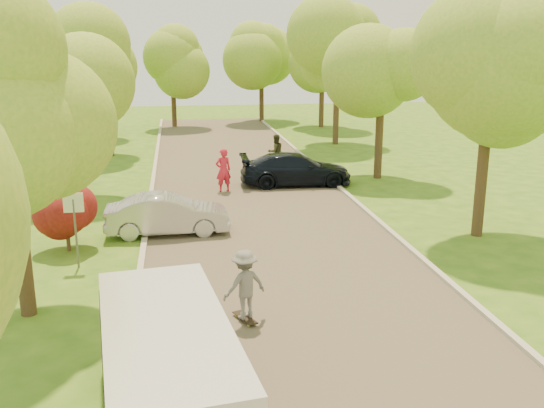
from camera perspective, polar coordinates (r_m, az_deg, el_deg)
ground at (r=14.53m, az=3.43°, el=-10.24°), size 100.00×100.00×0.00m
road at (r=21.92m, az=-1.05°, el=-1.43°), size 8.00×60.00×0.01m
curb_left at (r=21.74m, az=-11.68°, el=-1.73°), size 0.18×60.00×0.12m
curb_right at (r=22.80m, az=9.09°, el=-0.83°), size 0.18×60.00×0.12m
street_sign at (r=17.69m, az=-18.12°, el=-0.94°), size 0.55×0.06×2.17m
red_shrub at (r=19.32m, az=-18.81°, el=-1.12°), size 1.70×1.70×1.95m
tree_l_mida at (r=14.28m, az=-23.09°, el=9.74°), size 4.71×4.60×7.39m
tree_l_midb at (r=25.19m, az=-18.26°, el=10.57°), size 4.30×4.20×6.62m
tree_l_far at (r=35.01m, az=-15.15°, el=13.26°), size 4.92×4.80×7.79m
tree_r_mida at (r=20.42m, az=20.55°, el=12.22°), size 5.13×5.00×7.95m
tree_r_midb at (r=28.50m, az=10.69°, el=12.07°), size 4.51×4.40×7.01m
tree_r_far at (r=38.20m, az=6.56°, el=14.31°), size 5.33×5.20×8.34m
tree_bg_a at (r=43.24m, az=-17.30°, el=13.13°), size 5.12×5.00×7.72m
tree_bg_b at (r=46.20m, az=5.06°, el=14.07°), size 5.12×5.00×7.95m
tree_bg_c at (r=46.85m, az=-9.13°, el=13.32°), size 4.92×4.80×7.33m
tree_bg_d at (r=49.36m, az=-0.75°, el=13.92°), size 5.12×5.00×7.72m
minivan at (r=10.39m, az=-9.81°, el=-15.22°), size 2.62×5.27×1.88m
silver_sedan at (r=20.37m, az=-9.80°, el=-0.97°), size 4.08×1.46×1.34m
dark_sedan at (r=27.10m, az=2.24°, el=3.29°), size 5.01×2.19×1.43m
longboard at (r=14.09m, az=-2.55°, el=-10.66°), size 0.53×0.85×0.10m
skateboarder at (r=13.76m, az=-2.59°, el=-7.57°), size 1.19×0.96×1.61m
person_striped at (r=25.84m, az=-4.60°, el=3.18°), size 0.78×0.62×1.87m
person_olive at (r=30.56m, az=0.34°, el=4.94°), size 1.02×0.90×1.76m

